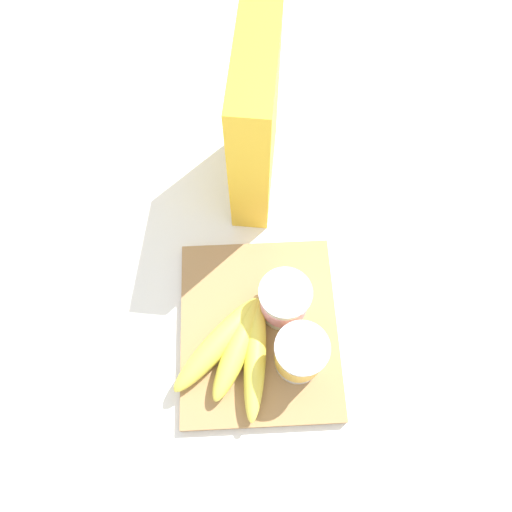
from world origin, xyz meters
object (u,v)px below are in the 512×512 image
Objects in this scene: cereal_box at (255,126)px; cutting_board at (259,329)px; yogurt_cup_back at (300,355)px; banana_bunch at (236,349)px; yogurt_cup_front at (284,301)px.

cutting_board is at bearing -173.44° from cereal_box.
banana_bunch is at bearing -101.20° from yogurt_cup_back.
yogurt_cup_back is 0.10m from banana_bunch.
yogurt_cup_back is at bearing -163.99° from cereal_box.
cereal_box is 1.46× the size of banana_bunch.
banana_bunch is (0.04, -0.04, 0.03)m from cutting_board.
cereal_box is at bearing -171.98° from yogurt_cup_back.
banana_bunch reaches higher than cutting_board.
cereal_box is 3.18× the size of yogurt_cup_back.
yogurt_cup_back reaches higher than banana_bunch.
yogurt_cup_back reaches higher than cutting_board.
yogurt_cup_back is at bearing 45.87° from cutting_board.
banana_bunch is (0.32, -0.04, -0.11)m from cereal_box.
cereal_box is 3.56× the size of yogurt_cup_front.
banana_bunch is at bearing -49.39° from yogurt_cup_front.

